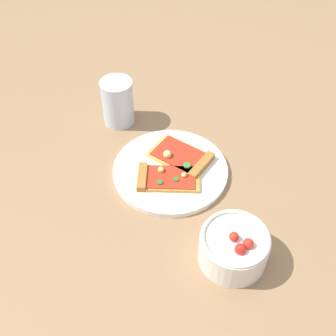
{
  "coord_description": "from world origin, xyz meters",
  "views": [
    {
      "loc": [
        -0.66,
        0.02,
        0.74
      ],
      "look_at": [
        0.0,
        0.01,
        0.03
      ],
      "focal_mm": 45.1,
      "sensor_mm": 36.0,
      "label": 1
    }
  ],
  "objects_px": {
    "pizza_slice_far": "(164,178)",
    "salad_bowl": "(234,247)",
    "soda_glass": "(118,103)",
    "plate": "(169,170)",
    "pizza_slice_near": "(183,157)"
  },
  "relations": [
    {
      "from": "plate",
      "to": "pizza_slice_near",
      "type": "bearing_deg",
      "value": -49.14
    },
    {
      "from": "salad_bowl",
      "to": "plate",
      "type": "bearing_deg",
      "value": 26.83
    },
    {
      "from": "plate",
      "to": "pizza_slice_near",
      "type": "xyz_separation_m",
      "value": [
        0.03,
        -0.03,
        0.01
      ]
    },
    {
      "from": "pizza_slice_far",
      "to": "salad_bowl",
      "type": "bearing_deg",
      "value": -146.64
    },
    {
      "from": "plate",
      "to": "soda_glass",
      "type": "distance_m",
      "value": 0.24
    },
    {
      "from": "pizza_slice_near",
      "to": "pizza_slice_far",
      "type": "bearing_deg",
      "value": 144.54
    },
    {
      "from": "soda_glass",
      "to": "pizza_slice_far",
      "type": "bearing_deg",
      "value": -153.27
    },
    {
      "from": "pizza_slice_far",
      "to": "soda_glass",
      "type": "relative_size",
      "value": 1.18
    },
    {
      "from": "pizza_slice_near",
      "to": "pizza_slice_far",
      "type": "relative_size",
      "value": 1.17
    },
    {
      "from": "pizza_slice_far",
      "to": "soda_glass",
      "type": "bearing_deg",
      "value": 26.73
    },
    {
      "from": "pizza_slice_far",
      "to": "plate",
      "type": "bearing_deg",
      "value": -19.41
    },
    {
      "from": "plate",
      "to": "salad_bowl",
      "type": "relative_size",
      "value": 2.01
    },
    {
      "from": "salad_bowl",
      "to": "soda_glass",
      "type": "distance_m",
      "value": 0.5
    },
    {
      "from": "pizza_slice_near",
      "to": "plate",
      "type": "bearing_deg",
      "value": 130.86
    },
    {
      "from": "soda_glass",
      "to": "salad_bowl",
      "type": "bearing_deg",
      "value": -150.07
    }
  ]
}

